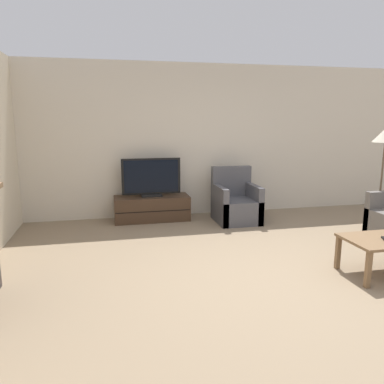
# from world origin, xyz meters

# --- Properties ---
(ground_plane) EXTENTS (24.00, 24.00, 0.00)m
(ground_plane) POSITION_xyz_m (0.00, 0.00, 0.00)
(ground_plane) COLOR #89755B
(wall_back) EXTENTS (12.00, 0.06, 2.70)m
(wall_back) POSITION_xyz_m (0.00, 2.95, 1.35)
(wall_back) COLOR beige
(wall_back) RESTS_ON ground
(tv_stand) EXTENTS (1.28, 0.50, 0.42)m
(tv_stand) POSITION_xyz_m (-1.06, 2.64, 0.21)
(tv_stand) COLOR #422D1E
(tv_stand) RESTS_ON ground
(tv) EXTENTS (1.01, 0.18, 0.66)m
(tv) POSITION_xyz_m (-1.06, 2.64, 0.73)
(tv) COLOR black
(tv) RESTS_ON tv_stand
(armchair) EXTENTS (0.70, 0.76, 0.92)m
(armchair) POSITION_xyz_m (0.34, 2.27, 0.30)
(armchair) COLOR #4C4C51
(armchair) RESTS_ON ground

